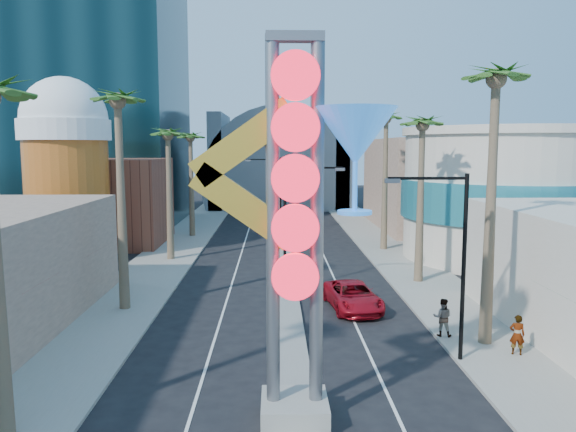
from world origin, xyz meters
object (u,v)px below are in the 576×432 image
Objects in this scene: red_pickup at (353,296)px; pedestrian_b at (443,317)px; pedestrian_a at (517,335)px; neon_sign at (321,203)px.

pedestrian_b reaches higher than red_pickup.
neon_sign is at bearing 46.51° from pedestrian_a.
pedestrian_b is at bearing 50.87° from neon_sign.
neon_sign is at bearing 67.16° from pedestrian_b.
neon_sign is 7.15× the size of pedestrian_a.
pedestrian_b is at bearing -61.51° from red_pickup.
pedestrian_b is (6.48, 7.97, -6.25)m from neon_sign.
neon_sign is 14.81m from red_pickup.
neon_sign is at bearing -109.74° from red_pickup.
pedestrian_a is at bearing 151.72° from pedestrian_b.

